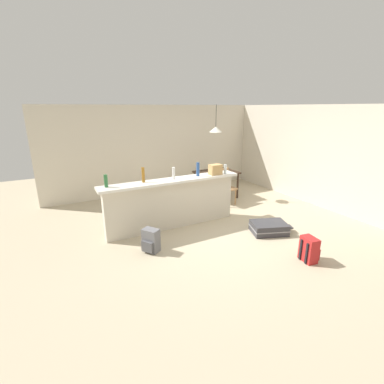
# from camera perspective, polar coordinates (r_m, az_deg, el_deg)

# --- Properties ---
(ground_plane) EXTENTS (13.00, 13.00, 0.05)m
(ground_plane) POSITION_cam_1_polar(r_m,az_deg,el_deg) (5.92, 4.81, -7.35)
(ground_plane) COLOR #BCAD8E
(wall_back) EXTENTS (6.60, 0.10, 2.50)m
(wall_back) POSITION_cam_1_polar(r_m,az_deg,el_deg) (8.20, -6.69, 8.82)
(wall_back) COLOR beige
(wall_back) RESTS_ON ground_plane
(wall_right) EXTENTS (0.10, 6.00, 2.50)m
(wall_right) POSITION_cam_1_polar(r_m,az_deg,el_deg) (7.78, 23.20, 7.12)
(wall_right) COLOR beige
(wall_right) RESTS_ON ground_plane
(partition_half_wall) EXTENTS (2.80, 0.20, 0.99)m
(partition_half_wall) POSITION_cam_1_polar(r_m,az_deg,el_deg) (5.70, -4.03, -2.68)
(partition_half_wall) COLOR beige
(partition_half_wall) RESTS_ON ground_plane
(bar_countertop) EXTENTS (2.96, 0.40, 0.05)m
(bar_countertop) POSITION_cam_1_polar(r_m,az_deg,el_deg) (5.55, -4.14, 2.37)
(bar_countertop) COLOR white
(bar_countertop) RESTS_ON partition_half_wall
(bottle_green) EXTENTS (0.07, 0.07, 0.23)m
(bottle_green) POSITION_cam_1_polar(r_m,az_deg,el_deg) (5.21, -17.49, 2.21)
(bottle_green) COLOR #2D6B38
(bottle_green) RESTS_ON bar_countertop
(bottle_amber) EXTENTS (0.06, 0.06, 0.29)m
(bottle_amber) POSITION_cam_1_polar(r_m,az_deg,el_deg) (5.38, -10.13, 3.54)
(bottle_amber) COLOR #9E661E
(bottle_amber) RESTS_ON bar_countertop
(bottle_white) EXTENTS (0.06, 0.06, 0.25)m
(bottle_white) POSITION_cam_1_polar(r_m,az_deg,el_deg) (5.53, -3.85, 3.91)
(bottle_white) COLOR silver
(bottle_white) RESTS_ON bar_countertop
(bottle_blue) EXTENTS (0.07, 0.07, 0.29)m
(bottle_blue) POSITION_cam_1_polar(r_m,az_deg,el_deg) (5.78, 1.24, 4.74)
(bottle_blue) COLOR #284C89
(bottle_blue) RESTS_ON bar_countertop
(bottle_clear) EXTENTS (0.06, 0.06, 0.20)m
(bottle_clear) POSITION_cam_1_polar(r_m,az_deg,el_deg) (6.05, 6.94, 4.76)
(bottle_clear) COLOR silver
(bottle_clear) RESTS_ON bar_countertop
(grocery_bag) EXTENTS (0.26, 0.18, 0.22)m
(grocery_bag) POSITION_cam_1_polar(r_m,az_deg,el_deg) (5.94, 4.88, 4.69)
(grocery_bag) COLOR tan
(grocery_bag) RESTS_ON bar_countertop
(dining_table) EXTENTS (1.10, 0.80, 0.74)m
(dining_table) POSITION_cam_1_polar(r_m,az_deg,el_deg) (7.59, 5.08, 3.56)
(dining_table) COLOR #332319
(dining_table) RESTS_ON ground_plane
(dining_chair_near_partition) EXTENTS (0.46, 0.46, 0.93)m
(dining_chair_near_partition) POSITION_cam_1_polar(r_m,az_deg,el_deg) (7.14, 6.88, 1.54)
(dining_chair_near_partition) COLOR #9E754C
(dining_chair_near_partition) RESTS_ON ground_plane
(pendant_lamp) EXTENTS (0.34, 0.34, 0.74)m
(pendant_lamp) POSITION_cam_1_polar(r_m,az_deg,el_deg) (7.36, 4.96, 12.86)
(pendant_lamp) COLOR black
(suitcase_flat_charcoal) EXTENTS (0.89, 0.70, 0.22)m
(suitcase_flat_charcoal) POSITION_cam_1_polar(r_m,az_deg,el_deg) (5.77, 15.74, -7.17)
(suitcase_flat_charcoal) COLOR #38383D
(suitcase_flat_charcoal) RESTS_ON ground_plane
(backpack_red) EXTENTS (0.28, 0.31, 0.42)m
(backpack_red) POSITION_cam_1_polar(r_m,az_deg,el_deg) (4.96, 23.22, -10.99)
(backpack_red) COLOR red
(backpack_red) RESTS_ON ground_plane
(backpack_grey) EXTENTS (0.33, 0.34, 0.42)m
(backpack_grey) POSITION_cam_1_polar(r_m,az_deg,el_deg) (4.90, -8.58, -10.03)
(backpack_grey) COLOR slate
(backpack_grey) RESTS_ON ground_plane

